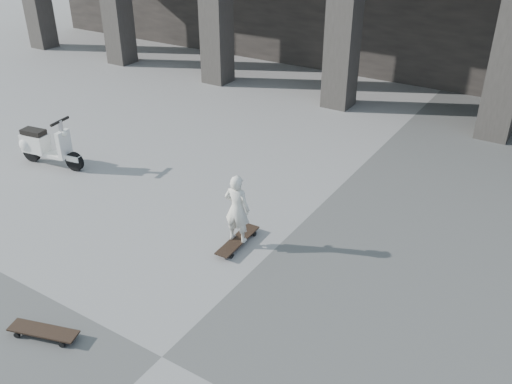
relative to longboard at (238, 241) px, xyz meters
The scene contains 5 objects.
ground 2.33m from the longboard, 77.26° to the right, with size 90.00×90.00×0.00m, color #4A4947.
longboard is the anchor object (origin of this frame).
skateboard_spare 2.89m from the longboard, 107.13° to the right, with size 0.86×0.45×0.10m.
child 0.54m from the longboard, 90.00° to the left, with size 0.38×0.25×1.04m, color beige.
scooter 4.67m from the longboard, behind, with size 1.38×0.55×0.97m.
Camera 1 is at (3.22, -3.14, 4.52)m, focal length 38.00 mm.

